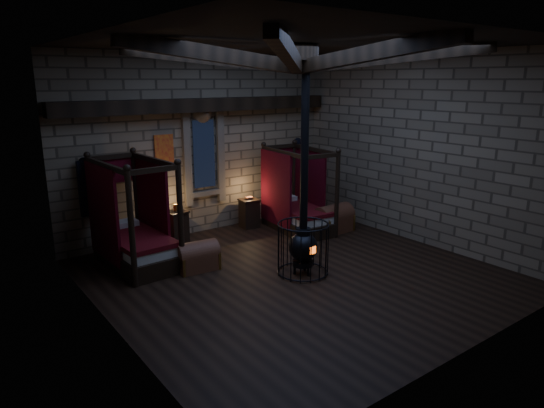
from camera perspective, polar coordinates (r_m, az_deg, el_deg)
room at (r=8.73m, az=2.68°, el=15.28°), size 7.02×7.02×4.29m
bed_left at (r=10.08m, az=-15.87°, el=-3.99°), size 1.17×2.08×2.12m
bed_right at (r=11.94m, az=2.92°, el=-0.71°), size 1.23×2.03×2.01m
trunk_left at (r=9.61m, az=-8.77°, el=-6.17°), size 0.84×0.58×0.58m
trunk_right at (r=11.90m, az=7.25°, el=-1.82°), size 0.97×0.65×0.69m
nightstand_left at (r=11.20m, az=-11.15°, el=-2.62°), size 0.53×0.51×0.90m
nightstand_right at (r=12.15m, az=-2.69°, el=-1.07°), size 0.50×0.48×0.79m
stove at (r=9.20m, az=3.67°, el=-4.63°), size 0.98×0.98×4.05m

